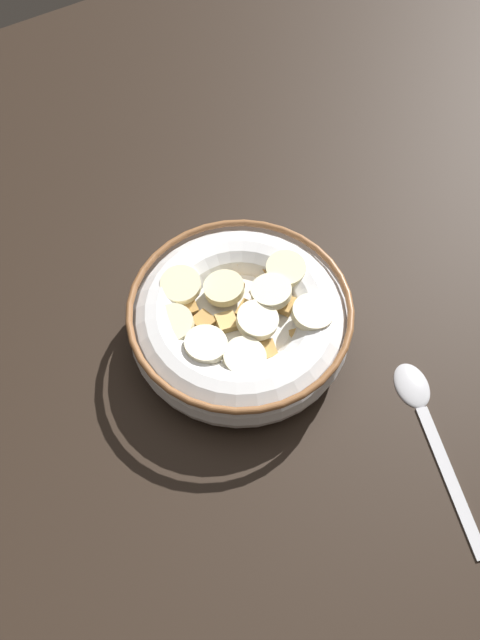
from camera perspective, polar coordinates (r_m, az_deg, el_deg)
ground_plane at (r=57.93cm, az=0.00°, el=-2.06°), size 109.74×109.74×2.00cm
cereal_bowl at (r=54.60cm, az=0.01°, el=-0.08°), size 19.17×19.17×5.65cm
spoon at (r=55.66cm, az=16.24°, el=-7.91°), size 7.29×16.61×0.80cm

